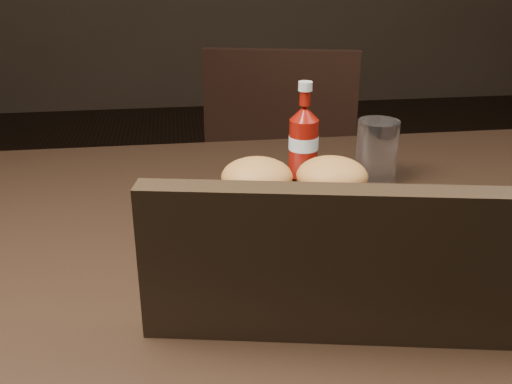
{
  "coord_description": "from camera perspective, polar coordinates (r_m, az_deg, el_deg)",
  "views": [
    {
      "loc": [
        -0.23,
        -0.82,
        1.16
      ],
      "look_at": [
        -0.12,
        0.0,
        0.8
      ],
      "focal_mm": 42.0,
      "sensor_mm": 36.0,
      "label": 1
    }
  ],
  "objects": [
    {
      "name": "chair_far",
      "position": [
        1.89,
        2.48,
        0.62
      ],
      "size": [
        0.51,
        0.51,
        0.04
      ],
      "primitive_type": "cube",
      "rotation": [
        0.0,
        0.0,
        2.92
      ],
      "color": "black",
      "rests_on": "ground"
    },
    {
      "name": "dining_table",
      "position": [
        0.96,
        7.1,
        -3.56
      ],
      "size": [
        1.2,
        0.8,
        0.04
      ],
      "primitive_type": "cube",
      "color": "black",
      "rests_on": "ground"
    },
    {
      "name": "sandwich_half_b",
      "position": [
        0.92,
        7.08,
        -1.74
      ],
      "size": [
        0.12,
        0.11,
        0.02
      ],
      "primitive_type": "cube",
      "rotation": [
        0.0,
        0.0,
        -0.25
      ],
      "color": "beige",
      "rests_on": "plate"
    },
    {
      "name": "plate",
      "position": [
        0.92,
        0.08,
        -2.83
      ],
      "size": [
        0.31,
        0.31,
        0.01
      ],
      "primitive_type": "cylinder",
      "color": "white",
      "rests_on": "dining_table"
    },
    {
      "name": "fries_pile",
      "position": [
        0.91,
        -4.9,
        -1.29
      ],
      "size": [
        0.11,
        0.11,
        0.04
      ],
      "primitive_type": null,
      "rotation": [
        0.0,
        0.0,
        0.19
      ],
      "color": "#AC6A00",
      "rests_on": "plate"
    },
    {
      "name": "ketchup_bottle",
      "position": [
        1.07,
        4.53,
        4.21
      ],
      "size": [
        0.07,
        0.07,
        0.1
      ],
      "primitive_type": "cylinder",
      "rotation": [
        0.0,
        0.0,
        -0.32
      ],
      "color": "maroon",
      "rests_on": "dining_table"
    },
    {
      "name": "sandwich_half_a",
      "position": [
        0.91,
        0.09,
        -1.84
      ],
      "size": [
        0.11,
        0.1,
        0.02
      ],
      "primitive_type": "cube",
      "rotation": [
        0.0,
        0.0,
        -0.16
      ],
      "color": "beige",
      "rests_on": "plate"
    },
    {
      "name": "tumbler",
      "position": [
        1.08,
        11.4,
        3.72
      ],
      "size": [
        0.07,
        0.07,
        0.12
      ],
      "primitive_type": "cylinder",
      "rotation": [
        0.0,
        0.0,
        0.0
      ],
      "color": "white",
      "rests_on": "dining_table"
    }
  ]
}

